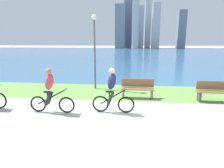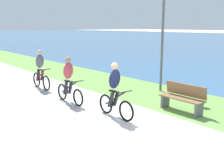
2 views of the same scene
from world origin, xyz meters
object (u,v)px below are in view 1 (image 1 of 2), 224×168
at_px(bench_near_path, 138,89).
at_px(bench_far_along_path, 215,92).
at_px(cyclist_lead, 112,91).
at_px(lamppost_tall, 95,41).
at_px(cyclist_trailing, 50,91).

distance_m(bench_near_path, bench_far_along_path, 3.34).
xyz_separation_m(cyclist_lead, bench_far_along_path, (4.30, 1.81, -0.38)).
height_order(bench_far_along_path, lamppost_tall, lamppost_tall).
bearing_deg(cyclist_lead, bench_near_path, 64.34).
height_order(bench_near_path, lamppost_tall, lamppost_tall).
relative_size(cyclist_lead, lamppost_tall, 0.42).
height_order(bench_near_path, bench_far_along_path, same).
height_order(cyclist_lead, lamppost_tall, lamppost_tall).
xyz_separation_m(cyclist_trailing, bench_far_along_path, (6.54, 2.07, -0.38)).
xyz_separation_m(bench_far_along_path, lamppost_tall, (-5.66, 1.85, 2.15)).
distance_m(cyclist_lead, cyclist_trailing, 2.26).
bearing_deg(bench_far_along_path, lamppost_tall, 161.93).
relative_size(bench_near_path, lamppost_tall, 0.38).
bearing_deg(bench_near_path, lamppost_tall, 144.67).
bearing_deg(bench_near_path, cyclist_trailing, -144.79).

